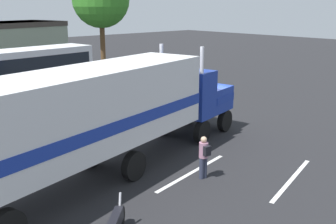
{
  "coord_description": "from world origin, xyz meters",
  "views": [
    {
      "loc": [
        -14.64,
        -13.45,
        6.27
      ],
      "look_at": [
        -2.85,
        -0.61,
        1.6
      ],
      "focal_mm": 42.98,
      "sensor_mm": 36.0,
      "label": 1
    }
  ],
  "objects": [
    {
      "name": "person_bystander",
      "position": [
        -4.3,
        -4.14,
        0.89
      ],
      "size": [
        0.34,
        0.47,
        1.63
      ],
      "color": "#2D3347",
      "rests_on": "ground_plane"
    },
    {
      "name": "lane_stripe_mid",
      "position": [
        -1.98,
        -6.44,
        0.01
      ],
      "size": [
        4.31,
        1.23,
        0.01
      ],
      "primitive_type": "cube",
      "rotation": [
        0.0,
        0.0,
        0.25
      ],
      "color": "silver",
      "rests_on": "ground_plane"
    },
    {
      "name": "parked_bus",
      "position": [
        -4.32,
        12.77,
        2.07
      ],
      "size": [
        11.21,
        3.73,
        3.4
      ],
      "color": "silver",
      "rests_on": "ground_plane"
    },
    {
      "name": "semi_truck",
      "position": [
        -6.41,
        -1.4,
        2.52
      ],
      "size": [
        14.36,
        5.62,
        4.5
      ],
      "color": "#193399",
      "rests_on": "ground_plane"
    },
    {
      "name": "ground_plane",
      "position": [
        0.0,
        0.0,
        0.0
      ],
      "size": [
        120.0,
        120.0,
        0.0
      ],
      "primitive_type": "plane",
      "color": "#232326"
    },
    {
      "name": "lane_stripe_near",
      "position": [
        -4.24,
        -3.5,
        0.01
      ],
      "size": [
        4.36,
        0.9,
        0.01
      ],
      "primitive_type": "cube",
      "rotation": [
        0.0,
        0.0,
        0.17
      ],
      "color": "silver",
      "rests_on": "ground_plane"
    }
  ]
}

